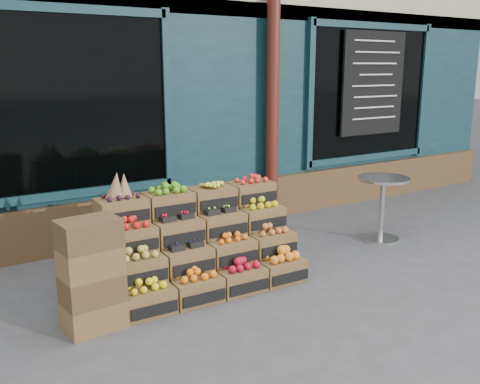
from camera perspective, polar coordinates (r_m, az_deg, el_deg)
ground at (r=5.57m, az=5.70°, el=-9.69°), size 60.00×60.00×0.00m
shop_facade at (r=9.67m, az=-13.64°, el=14.28°), size 12.00×6.24×4.80m
crate_display at (r=5.46m, az=-4.32°, el=-5.96°), size 1.96×1.00×1.21m
spare_crates at (r=4.65m, az=-15.56°, el=-8.54°), size 0.51×0.37×0.96m
bistro_table at (r=6.97m, az=14.92°, el=-0.96°), size 0.65×0.65×0.82m
shopkeeper at (r=7.20m, az=-19.69°, el=2.83°), size 0.71×0.47×1.92m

